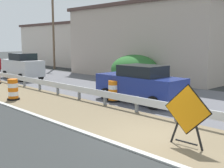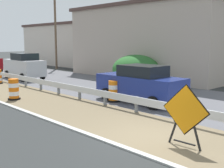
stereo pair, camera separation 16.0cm
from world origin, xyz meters
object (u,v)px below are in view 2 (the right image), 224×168
Objects in this scene: warning_sign_diamond at (185,113)px; utility_pole_near at (172,32)px; car_lead_far_lane at (24,66)px; utility_pole_mid at (55,30)px; traffic_barrel_nearest at (114,92)px; car_lead_near_lane at (140,84)px; traffic_barrel_close at (14,90)px.

warning_sign_diamond is 0.26× the size of utility_pole_near.
warning_sign_diamond is at bearing 169.22° from car_lead_far_lane.
utility_pole_mid is (6.80, 5.67, 3.30)m from car_lead_far_lane.
traffic_barrel_nearest is 1.44m from car_lead_near_lane.
car_lead_near_lane is at bearing -178.64° from car_lead_far_lane.
traffic_barrel_close is (-3.54, 4.08, 0.01)m from traffic_barrel_nearest.
utility_pole_mid reaches higher than car_lead_near_lane.
traffic_barrel_close is 17.96m from utility_pole_mid.
utility_pole_near reaches higher than traffic_barrel_close.
utility_pole_near is at bearing -88.70° from utility_pole_mid.
car_lead_near_lane is (3.91, 5.10, -0.07)m from warning_sign_diamond.
car_lead_near_lane is at bearing -49.61° from traffic_barrel_nearest.
car_lead_near_lane is 20.04m from utility_pole_mid.
car_lead_far_lane is at bearing -0.70° from car_lead_near_lane.
traffic_barrel_nearest is at bearing 40.17° from car_lead_near_lane.
warning_sign_diamond is 0.23× the size of utility_pole_mid.
car_lead_far_lane is at bearing 59.58° from traffic_barrel_close.
traffic_barrel_nearest is 11.85m from car_lead_far_lane.
warning_sign_diamond is at bearing -143.35° from utility_pole_near.
warning_sign_diamond is at bearing -114.61° from utility_pole_mid.
traffic_barrel_close is 0.23× the size of car_lead_near_lane.
traffic_barrel_nearest is at bearing -114.03° from utility_pole_mid.
car_lead_far_lane is at bearing 126.58° from utility_pole_near.
utility_pole_near reaches higher than warning_sign_diamond.
utility_pole_near reaches higher than car_lead_near_lane.
utility_pole_mid is (10.81, 23.60, 3.34)m from warning_sign_diamond.
utility_pole_near is (7.25, 3.20, 2.82)m from car_lead_near_lane.
utility_pole_mid is (-0.35, 15.30, 0.60)m from utility_pole_near.
utility_pole_mid is at bearing -20.68° from car_lead_near_lane.
utility_pole_near reaches higher than car_lead_far_lane.
utility_pole_mid is at bearing 49.77° from traffic_barrel_close.
warning_sign_diamond is 6.42m from car_lead_near_lane.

